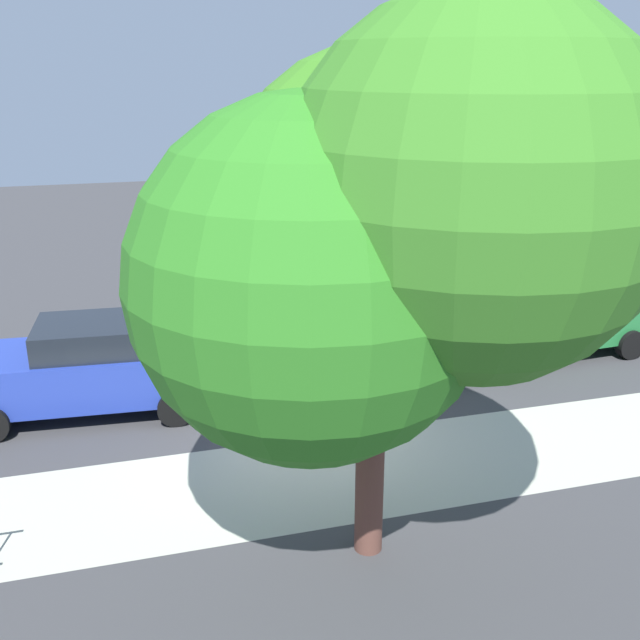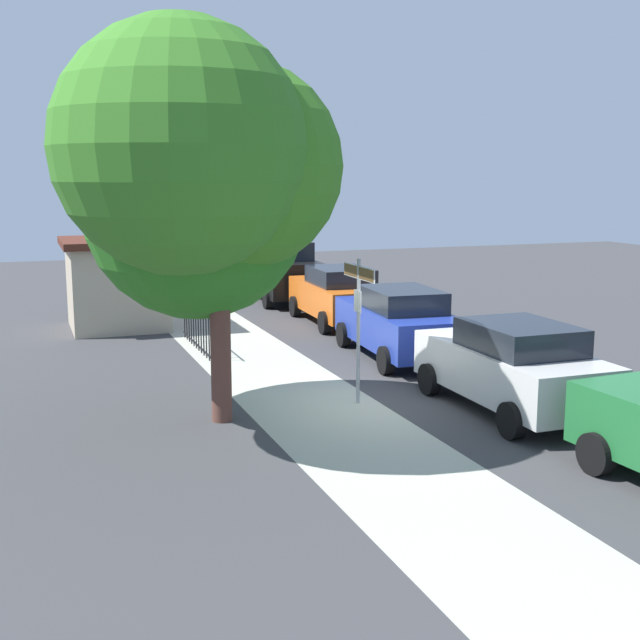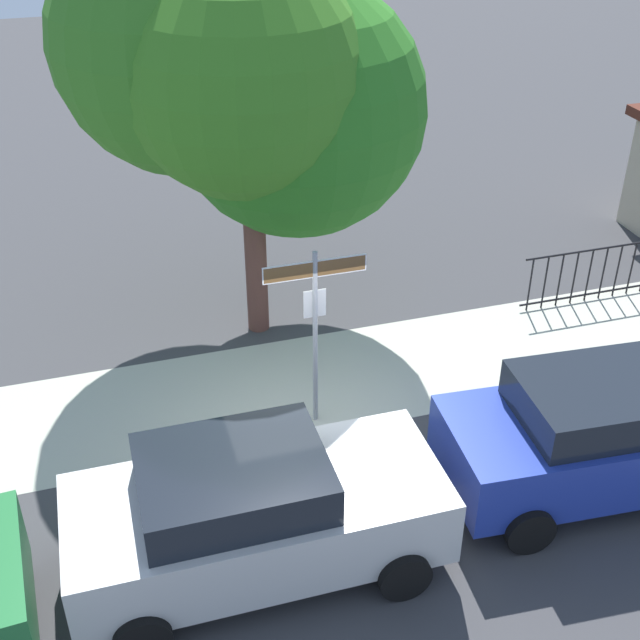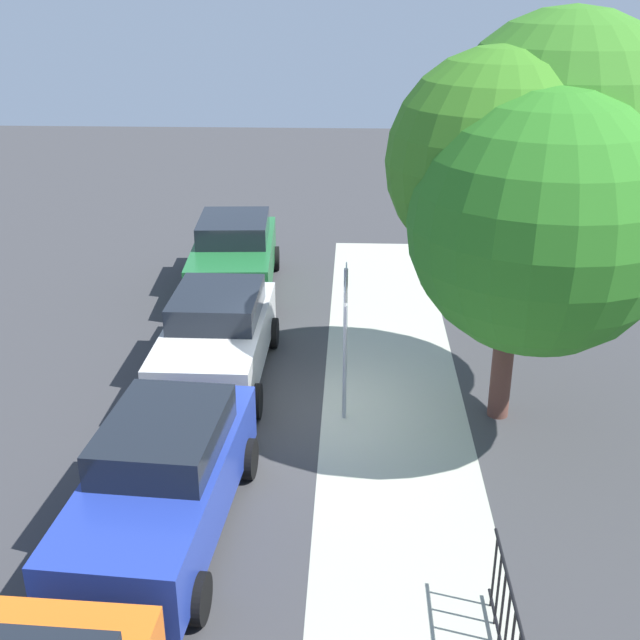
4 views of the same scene
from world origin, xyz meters
name	(u,v)px [view 4 (image 4 of 4)]	position (x,y,z in m)	size (l,w,h in m)	color
ground_plane	(322,410)	(0.00, 0.00, 0.00)	(60.00, 60.00, 0.00)	#38383A
sidewalk_strip	(399,475)	(2.00, 1.30, 0.00)	(24.00, 2.60, 0.00)	#A8AA99
street_sign	(346,314)	(0.24, 0.40, 2.00)	(1.45, 0.07, 2.81)	#9EA0A5
shade_tree	(538,174)	(-0.01, 3.42, 4.36)	(5.70, 4.98, 6.86)	brown
car_green	(234,255)	(-6.05, -2.44, 0.91)	(4.59, 2.34, 1.80)	#1F6731
car_silver	(217,336)	(-1.25, -2.09, 0.87)	(4.39, 2.08, 1.70)	beige
car_blue	(163,479)	(3.55, -2.04, 0.88)	(4.62, 2.22, 1.72)	#21369A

